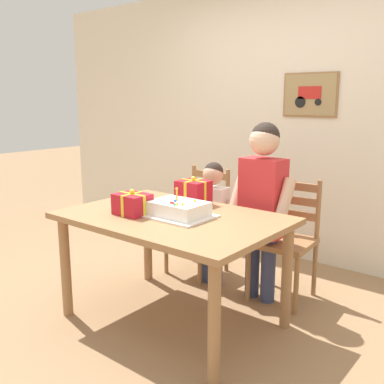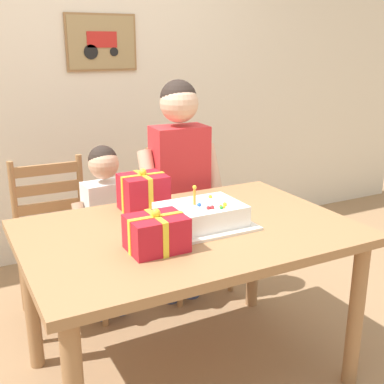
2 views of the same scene
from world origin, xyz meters
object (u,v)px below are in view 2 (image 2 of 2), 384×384
(gift_box_red_large, at_px, (143,192))
(chair_left, at_px, (57,241))
(chair_right, at_px, (187,218))
(child_older, at_px, (180,172))
(dining_table, at_px, (189,248))
(gift_box_beside_cake, at_px, (156,233))
(child_younger, at_px, (107,217))
(birthday_cake, at_px, (201,216))

(gift_box_red_large, xyz_separation_m, chair_left, (-0.33, 0.51, -0.38))
(chair_right, xyz_separation_m, child_older, (-0.12, -0.16, 0.35))
(dining_table, distance_m, gift_box_red_large, 0.38)
(gift_box_beside_cake, xyz_separation_m, chair_left, (-0.19, 0.98, -0.36))
(gift_box_red_large, distance_m, chair_right, 0.80)
(gift_box_beside_cake, xyz_separation_m, child_younger, (0.06, 0.83, -0.21))
(birthday_cake, distance_m, child_older, 0.72)
(child_older, bearing_deg, child_younger, 179.91)
(gift_box_beside_cake, height_order, child_younger, child_younger)
(dining_table, relative_size, birthday_cake, 3.29)
(gift_box_red_large, bearing_deg, gift_box_beside_cake, -106.36)
(gift_box_red_large, relative_size, chair_right, 0.24)
(gift_box_beside_cake, bearing_deg, chair_left, 101.17)
(child_older, bearing_deg, gift_box_red_large, -136.58)
(dining_table, relative_size, child_older, 1.07)
(birthday_cake, height_order, chair_left, birthday_cake)
(dining_table, height_order, child_younger, child_younger)
(dining_table, height_order, chair_left, chair_left)
(gift_box_red_large, height_order, chair_left, gift_box_red_large)
(chair_right, distance_m, child_older, 0.41)
(child_younger, bearing_deg, child_older, -0.09)
(dining_table, bearing_deg, chair_left, 116.56)
(gift_box_beside_cake, distance_m, child_younger, 0.85)
(child_younger, bearing_deg, dining_table, -76.27)
(gift_box_beside_cake, height_order, child_older, child_older)
(chair_right, relative_size, child_older, 0.68)
(birthday_cake, relative_size, gift_box_red_large, 2.01)
(child_younger, bearing_deg, gift_box_beside_cake, -93.90)
(gift_box_red_large, height_order, chair_right, gift_box_red_large)
(chair_right, relative_size, child_younger, 0.90)
(birthday_cake, relative_size, chair_left, 0.48)
(gift_box_beside_cake, distance_m, child_older, 0.97)
(gift_box_red_large, height_order, child_older, child_older)
(birthday_cake, bearing_deg, chair_left, 119.38)
(birthday_cake, bearing_deg, child_older, 71.17)
(chair_left, bearing_deg, gift_box_red_large, -56.67)
(dining_table, height_order, gift_box_beside_cake, gift_box_beside_cake)
(birthday_cake, distance_m, chair_right, 0.97)
(gift_box_red_large, bearing_deg, child_younger, 103.27)
(chair_left, height_order, chair_right, same)
(gift_box_red_large, xyz_separation_m, child_older, (0.37, 0.35, -0.02))
(dining_table, relative_size, gift_box_red_large, 6.62)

